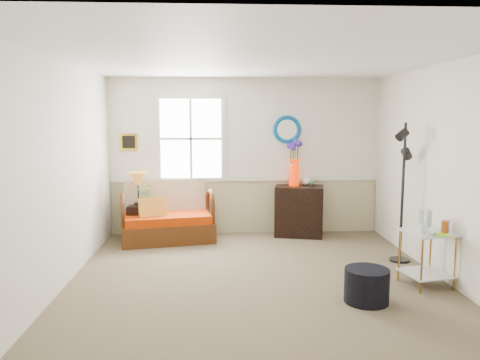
{
  "coord_description": "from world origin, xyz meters",
  "views": [
    {
      "loc": [
        -0.48,
        -5.31,
        1.95
      ],
      "look_at": [
        -0.18,
        0.58,
        1.16
      ],
      "focal_mm": 35.0,
      "sensor_mm": 36.0,
      "label": 1
    }
  ],
  "objects_px": {
    "lamp_stand": "(139,223)",
    "floor_lamp": "(403,193)",
    "cabinet": "(299,211)",
    "side_table": "(426,258)",
    "loveseat": "(167,212)",
    "ottoman": "(367,285)"
  },
  "relations": [
    {
      "from": "loveseat",
      "to": "lamp_stand",
      "type": "bearing_deg",
      "value": 164.12
    },
    {
      "from": "cabinet",
      "to": "ottoman",
      "type": "relative_size",
      "value": 1.76
    },
    {
      "from": "cabinet",
      "to": "floor_lamp",
      "type": "bearing_deg",
      "value": -40.25
    },
    {
      "from": "ottoman",
      "to": "loveseat",
      "type": "bearing_deg",
      "value": 132.05
    },
    {
      "from": "floor_lamp",
      "to": "ottoman",
      "type": "distance_m",
      "value": 1.83
    },
    {
      "from": "floor_lamp",
      "to": "ottoman",
      "type": "xyz_separation_m",
      "value": [
        -0.91,
        -1.39,
        -0.76
      ]
    },
    {
      "from": "side_table",
      "to": "ottoman",
      "type": "distance_m",
      "value": 0.97
    },
    {
      "from": "lamp_stand",
      "to": "side_table",
      "type": "distance_m",
      "value": 4.28
    },
    {
      "from": "side_table",
      "to": "floor_lamp",
      "type": "distance_m",
      "value": 1.12
    },
    {
      "from": "lamp_stand",
      "to": "ottoman",
      "type": "bearing_deg",
      "value": -43.29
    },
    {
      "from": "lamp_stand",
      "to": "cabinet",
      "type": "xyz_separation_m",
      "value": [
        2.6,
        0.19,
        0.13
      ]
    },
    {
      "from": "loveseat",
      "to": "side_table",
      "type": "distance_m",
      "value": 3.88
    },
    {
      "from": "loveseat",
      "to": "floor_lamp",
      "type": "height_order",
      "value": "floor_lamp"
    },
    {
      "from": "loveseat",
      "to": "lamp_stand",
      "type": "distance_m",
      "value": 0.5
    },
    {
      "from": "loveseat",
      "to": "ottoman",
      "type": "height_order",
      "value": "loveseat"
    },
    {
      "from": "lamp_stand",
      "to": "cabinet",
      "type": "bearing_deg",
      "value": 4.09
    },
    {
      "from": "loveseat",
      "to": "ottoman",
      "type": "relative_size",
      "value": 3.03
    },
    {
      "from": "floor_lamp",
      "to": "ottoman",
      "type": "height_order",
      "value": "floor_lamp"
    },
    {
      "from": "loveseat",
      "to": "floor_lamp",
      "type": "distance_m",
      "value": 3.53
    },
    {
      "from": "cabinet",
      "to": "floor_lamp",
      "type": "distance_m",
      "value": 1.92
    },
    {
      "from": "cabinet",
      "to": "floor_lamp",
      "type": "xyz_separation_m",
      "value": [
        1.14,
        -1.46,
        0.53
      ]
    },
    {
      "from": "lamp_stand",
      "to": "floor_lamp",
      "type": "relative_size",
      "value": 0.3
    }
  ]
}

